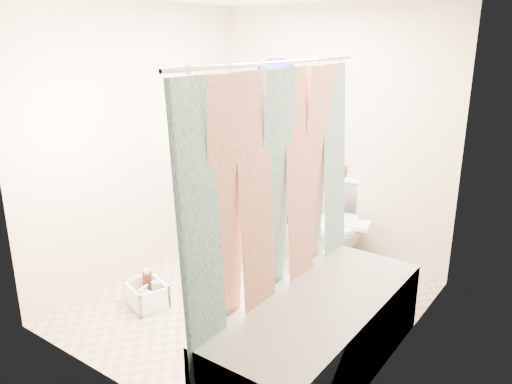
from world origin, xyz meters
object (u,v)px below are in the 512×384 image
Objects in this scene: bathtub at (318,332)px; plumber at (269,165)px; cleaning_caddy at (147,296)px; toilet at (344,225)px.

plumber is (-1.22, 1.19, 0.69)m from bathtub.
bathtub reaches higher than cleaning_caddy.
bathtub is at bearing -82.20° from toilet.
toilet is 2.08× the size of cleaning_caddy.
toilet is at bearing 99.45° from plumber.
toilet reaches higher than bathtub.
cleaning_caddy is at bearing -175.47° from bathtub.
cleaning_caddy is (-1.50, -0.12, -0.17)m from bathtub.
bathtub is 1.61m from toilet.
plumber reaches higher than toilet.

